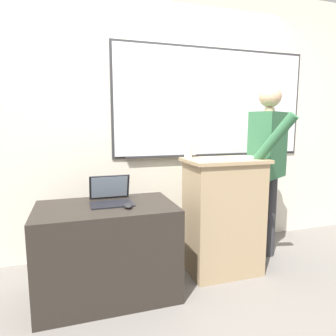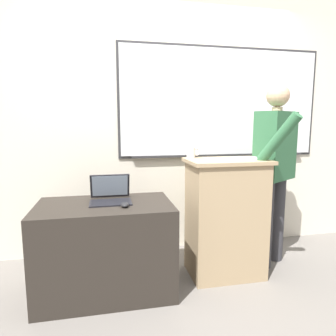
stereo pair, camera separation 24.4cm
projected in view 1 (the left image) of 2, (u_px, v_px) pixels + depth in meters
ground_plane at (214, 310)px, 2.14m from camera, size 30.00×30.00×0.00m
back_wall at (166, 119)px, 3.11m from camera, size 6.40×0.17×2.71m
lectern_podium at (223, 216)px, 2.65m from camera, size 0.67×0.46×1.02m
side_desk at (107, 250)px, 2.30m from camera, size 1.03×0.63×0.71m
person_presenter at (268, 162)px, 2.82m from camera, size 0.58×0.70×1.67m
laptop at (111, 194)px, 2.34m from camera, size 0.32×0.29×0.21m
wireless_keyboard at (230, 158)px, 2.53m from camera, size 0.45×0.12×0.02m
computer_mouse_by_laptop at (128, 206)px, 2.18m from camera, size 0.06×0.10×0.03m
computer_mouse_by_keyboard at (258, 157)px, 2.58m from camera, size 0.06×0.10×0.03m
coffee_mug at (189, 152)px, 2.64m from camera, size 0.12×0.07×0.10m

